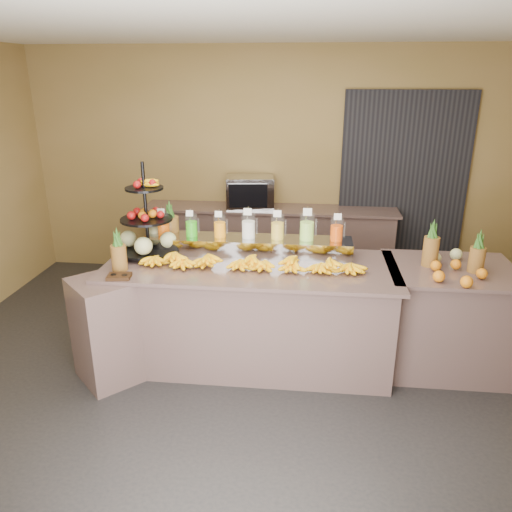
% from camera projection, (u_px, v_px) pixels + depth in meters
% --- Properties ---
extents(ground, '(6.00, 6.00, 0.00)m').
position_uv_depth(ground, '(247.00, 377.00, 4.31)').
color(ground, black).
rests_on(ground, ground).
extents(room_envelope, '(6.04, 5.02, 2.82)m').
position_uv_depth(room_envelope, '(278.00, 145.00, 4.38)').
color(room_envelope, olive).
rests_on(room_envelope, ground).
extents(buffet_counter, '(2.75, 1.25, 0.93)m').
position_uv_depth(buffet_counter, '(237.00, 315.00, 4.40)').
color(buffet_counter, gray).
rests_on(buffet_counter, ground).
extents(right_counter, '(1.08, 0.88, 0.93)m').
position_uv_depth(right_counter, '(445.00, 317.00, 4.35)').
color(right_counter, gray).
rests_on(right_counter, ground).
extents(back_ledge, '(3.10, 0.55, 0.93)m').
position_uv_depth(back_ledge, '(269.00, 243.00, 6.25)').
color(back_ledge, gray).
rests_on(back_ledge, ground).
extents(pitcher_tray, '(1.85, 0.30, 0.15)m').
position_uv_depth(pitcher_tray, '(249.00, 246.00, 4.51)').
color(pitcher_tray, gray).
rests_on(pitcher_tray, buffet_counter).
extents(juice_pitcher_orange_a, '(0.11, 0.12, 0.27)m').
position_uv_depth(juice_pitcher_orange_a, '(163.00, 225.00, 4.53)').
color(juice_pitcher_orange_a, silver).
rests_on(juice_pitcher_orange_a, pitcher_tray).
extents(juice_pitcher_green, '(0.11, 0.11, 0.26)m').
position_uv_depth(juice_pitcher_green, '(191.00, 227.00, 4.51)').
color(juice_pitcher_green, silver).
rests_on(juice_pitcher_green, pitcher_tray).
extents(juice_pitcher_orange_b, '(0.11, 0.11, 0.26)m').
position_uv_depth(juice_pitcher_orange_b, '(220.00, 227.00, 4.48)').
color(juice_pitcher_orange_b, silver).
rests_on(juice_pitcher_orange_b, pitcher_tray).
extents(juice_pitcher_milk, '(0.12, 0.13, 0.30)m').
position_uv_depth(juice_pitcher_milk, '(248.00, 227.00, 4.45)').
color(juice_pitcher_milk, silver).
rests_on(juice_pitcher_milk, pitcher_tray).
extents(juice_pitcher_lemon, '(0.12, 0.12, 0.29)m').
position_uv_depth(juice_pitcher_lemon, '(277.00, 228.00, 4.42)').
color(juice_pitcher_lemon, silver).
rests_on(juice_pitcher_lemon, pitcher_tray).
extents(juice_pitcher_lime, '(0.13, 0.13, 0.31)m').
position_uv_depth(juice_pitcher_lime, '(307.00, 228.00, 4.40)').
color(juice_pitcher_lime, silver).
rests_on(juice_pitcher_lime, pitcher_tray).
extents(juice_pitcher_orange_c, '(0.11, 0.12, 0.27)m').
position_uv_depth(juice_pitcher_orange_c, '(337.00, 231.00, 4.37)').
color(juice_pitcher_orange_c, silver).
rests_on(juice_pitcher_orange_c, pitcher_tray).
extents(banana_heap, '(1.90, 0.17, 0.16)m').
position_uv_depth(banana_heap, '(251.00, 260.00, 4.18)').
color(banana_heap, yellow).
rests_on(banana_heap, buffet_counter).
extents(fruit_stand, '(0.63, 0.63, 0.83)m').
position_uv_depth(fruit_stand, '(152.00, 231.00, 4.46)').
color(fruit_stand, black).
rests_on(fruit_stand, buffet_counter).
extents(condiment_caddy, '(0.20, 0.16, 0.03)m').
position_uv_depth(condiment_caddy, '(119.00, 276.00, 3.98)').
color(condiment_caddy, black).
rests_on(condiment_caddy, buffet_counter).
extents(pineapple_left_a, '(0.13, 0.13, 0.38)m').
position_uv_depth(pineapple_left_a, '(119.00, 254.00, 4.11)').
color(pineapple_left_a, brown).
rests_on(pineapple_left_a, buffet_counter).
extents(pineapple_left_b, '(0.16, 0.16, 0.45)m').
position_uv_depth(pineapple_left_b, '(171.00, 229.00, 4.66)').
color(pineapple_left_b, brown).
rests_on(pineapple_left_b, buffet_counter).
extents(right_fruit_pile, '(0.48, 0.46, 0.25)m').
position_uv_depth(right_fruit_pile, '(453.00, 264.00, 4.06)').
color(right_fruit_pile, brown).
rests_on(right_fruit_pile, right_counter).
extents(oven_warmer, '(0.61, 0.46, 0.38)m').
position_uv_depth(oven_warmer, '(250.00, 192.00, 6.05)').
color(oven_warmer, gray).
rests_on(oven_warmer, back_ledge).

